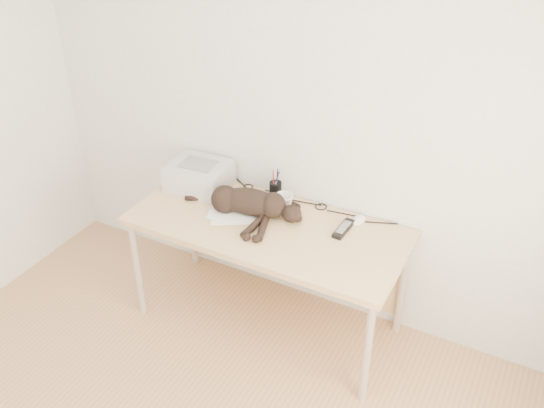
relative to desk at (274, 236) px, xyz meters
The scene contains 11 objects.
wall_back 0.75m from the desk, 90.00° to the left, with size 3.50×3.50×0.00m, color white.
desk is the anchor object (origin of this frame).
printer 0.62m from the desk, behind, with size 0.38×0.33×0.17m.
papers 0.27m from the desk, 161.24° to the right, with size 0.36×0.31×0.01m.
cat 0.26m from the desk, 165.97° to the right, with size 0.75×0.36×0.17m.
mug 0.21m from the desk, 83.12° to the left, with size 0.11×0.11×0.10m, color white.
pen_cup 0.29m from the desk, 115.35° to the left, with size 0.07×0.07×0.19m.
remote_grey 0.25m from the desk, 126.24° to the left, with size 0.05×0.19×0.02m, color gray.
remote_black 0.44m from the desk, ahead, with size 0.06×0.20×0.02m, color black.
mouse 0.51m from the desk, 23.36° to the left, with size 0.07×0.12×0.04m, color white.
cable_tangle 0.26m from the desk, 90.00° to the left, with size 1.36×0.07×0.01m, color black, non-canonical shape.
Camera 1 is at (1.35, -1.12, 2.71)m, focal length 40.00 mm.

